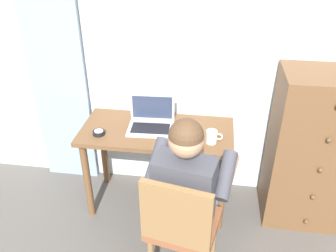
{
  "coord_description": "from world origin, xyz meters",
  "views": [
    {
      "loc": [
        0.09,
        -0.37,
        2.11
      ],
      "look_at": [
        -0.22,
        1.76,
        0.83
      ],
      "focal_mm": 37.51,
      "sensor_mm": 36.0,
      "label": 1
    }
  ],
  "objects_px": {
    "desk": "(157,143)",
    "coffee_mug": "(212,137)",
    "dresser": "(313,150)",
    "desk_clock": "(99,133)",
    "person_seated": "(189,183)",
    "laptop": "(151,121)",
    "chair": "(181,225)",
    "computer_mouse": "(188,133)"
  },
  "relations": [
    {
      "from": "person_seated",
      "to": "dresser",
      "type": "bearing_deg",
      "value": 33.15
    },
    {
      "from": "desk_clock",
      "to": "coffee_mug",
      "type": "height_order",
      "value": "coffee_mug"
    },
    {
      "from": "chair",
      "to": "desk_clock",
      "type": "bearing_deg",
      "value": 139.92
    },
    {
      "from": "chair",
      "to": "laptop",
      "type": "xyz_separation_m",
      "value": [
        -0.31,
        0.73,
        0.29
      ]
    },
    {
      "from": "dresser",
      "to": "chair",
      "type": "relative_size",
      "value": 1.41
    },
    {
      "from": "desk",
      "to": "dresser",
      "type": "height_order",
      "value": "dresser"
    },
    {
      "from": "dresser",
      "to": "coffee_mug",
      "type": "bearing_deg",
      "value": -167.28
    },
    {
      "from": "desk",
      "to": "computer_mouse",
      "type": "relative_size",
      "value": 11.51
    },
    {
      "from": "person_seated",
      "to": "laptop",
      "type": "relative_size",
      "value": 3.37
    },
    {
      "from": "desk",
      "to": "dresser",
      "type": "distance_m",
      "value": 1.17
    },
    {
      "from": "chair",
      "to": "coffee_mug",
      "type": "height_order",
      "value": "chair"
    },
    {
      "from": "desk_clock",
      "to": "chair",
      "type": "bearing_deg",
      "value": -40.08
    },
    {
      "from": "chair",
      "to": "coffee_mug",
      "type": "bearing_deg",
      "value": 75.42
    },
    {
      "from": "chair",
      "to": "desk_clock",
      "type": "distance_m",
      "value": 0.92
    },
    {
      "from": "chair",
      "to": "computer_mouse",
      "type": "relative_size",
      "value": 8.71
    },
    {
      "from": "desk",
      "to": "dresser",
      "type": "xyz_separation_m",
      "value": [
        1.17,
        0.06,
        0.01
      ]
    },
    {
      "from": "dresser",
      "to": "person_seated",
      "type": "height_order",
      "value": "dresser"
    },
    {
      "from": "desk",
      "to": "desk_clock",
      "type": "xyz_separation_m",
      "value": [
        -0.41,
        -0.13,
        0.14
      ]
    },
    {
      "from": "dresser",
      "to": "person_seated",
      "type": "bearing_deg",
      "value": -146.85
    },
    {
      "from": "desk",
      "to": "coffee_mug",
      "type": "xyz_separation_m",
      "value": [
        0.42,
        -0.12,
        0.17
      ]
    },
    {
      "from": "person_seated",
      "to": "desk_clock",
      "type": "bearing_deg",
      "value": 151.12
    },
    {
      "from": "coffee_mug",
      "to": "laptop",
      "type": "bearing_deg",
      "value": 161.96
    },
    {
      "from": "person_seated",
      "to": "computer_mouse",
      "type": "relative_size",
      "value": 11.89
    },
    {
      "from": "person_seated",
      "to": "coffee_mug",
      "type": "distance_m",
      "value": 0.43
    },
    {
      "from": "desk",
      "to": "dresser",
      "type": "relative_size",
      "value": 0.94
    },
    {
      "from": "dresser",
      "to": "chair",
      "type": "bearing_deg",
      "value": -140.37
    },
    {
      "from": "desk",
      "to": "coffee_mug",
      "type": "distance_m",
      "value": 0.46
    },
    {
      "from": "chair",
      "to": "laptop",
      "type": "relative_size",
      "value": 2.47
    },
    {
      "from": "computer_mouse",
      "to": "desk_clock",
      "type": "relative_size",
      "value": 1.11
    },
    {
      "from": "laptop",
      "to": "coffee_mug",
      "type": "bearing_deg",
      "value": -18.04
    },
    {
      "from": "desk_clock",
      "to": "desk",
      "type": "bearing_deg",
      "value": 16.92
    },
    {
      "from": "dresser",
      "to": "computer_mouse",
      "type": "xyz_separation_m",
      "value": [
        -0.93,
        -0.1,
        0.13
      ]
    },
    {
      "from": "chair",
      "to": "person_seated",
      "type": "xyz_separation_m",
      "value": [
        0.03,
        0.18,
        0.18
      ]
    },
    {
      "from": "person_seated",
      "to": "laptop",
      "type": "distance_m",
      "value": 0.66
    },
    {
      "from": "desk",
      "to": "chair",
      "type": "distance_m",
      "value": 0.75
    },
    {
      "from": "laptop",
      "to": "desk_clock",
      "type": "relative_size",
      "value": 3.92
    },
    {
      "from": "coffee_mug",
      "to": "dresser",
      "type": "bearing_deg",
      "value": 12.72
    },
    {
      "from": "chair",
      "to": "coffee_mug",
      "type": "relative_size",
      "value": 7.26
    },
    {
      "from": "person_seated",
      "to": "coffee_mug",
      "type": "bearing_deg",
      "value": 73.39
    },
    {
      "from": "computer_mouse",
      "to": "person_seated",
      "type": "bearing_deg",
      "value": -84.5
    },
    {
      "from": "dresser",
      "to": "desk",
      "type": "bearing_deg",
      "value": -177.31
    },
    {
      "from": "laptop",
      "to": "computer_mouse",
      "type": "relative_size",
      "value": 3.53
    }
  ]
}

